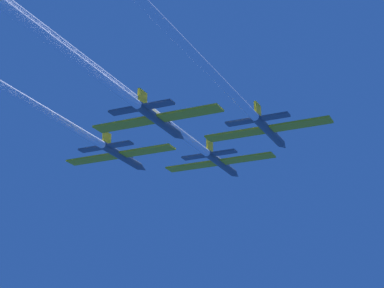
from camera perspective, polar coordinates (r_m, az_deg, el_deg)
name	(u,v)px	position (r m, az deg, el deg)	size (l,w,h in m)	color
jet_lead	(163,120)	(85.59, -2.41, 2.01)	(16.81, 61.46, 2.78)	#4C5660
jet_left_wing	(42,109)	(83.75, -12.41, 2.85)	(16.81, 61.41, 2.78)	#4C5660
jet_right_wing	(214,75)	(73.55, 1.87, 5.75)	(16.81, 59.77, 2.78)	#4C5660
jet_slot	(61,48)	(67.36, -10.92, 7.91)	(16.81, 64.92, 2.78)	#4C5660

